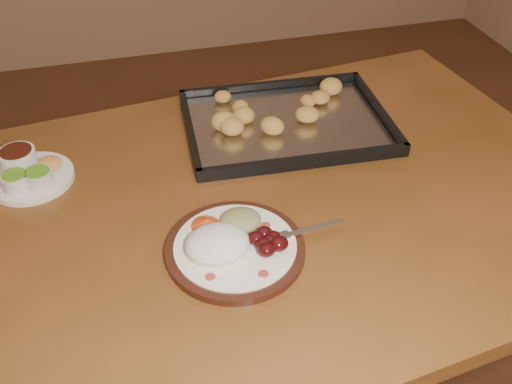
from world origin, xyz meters
name	(u,v)px	position (x,y,z in m)	size (l,w,h in m)	color
ground	(237,326)	(0.00, 0.00, 0.00)	(4.00, 4.00, 0.00)	brown
dining_table	(228,244)	(-0.07, -0.29, 0.65)	(1.59, 1.06, 0.75)	brown
dinner_plate	(232,244)	(-0.09, -0.40, 0.77)	(0.33, 0.25, 0.06)	black
condiment_saucer	(28,172)	(-0.44, -0.10, 0.77)	(0.17, 0.17, 0.06)	white
baking_tray	(287,121)	(0.13, -0.04, 0.76)	(0.48, 0.36, 0.05)	black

